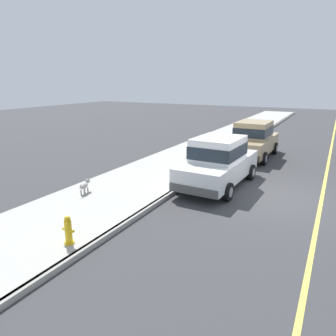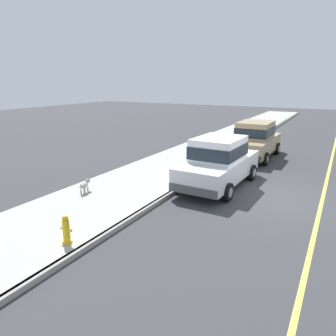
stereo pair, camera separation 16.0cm
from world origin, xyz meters
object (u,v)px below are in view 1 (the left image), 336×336
car_white_sedan (218,161)px  car_tan_sedan (253,139)px  dog_grey (85,185)px  fire_hydrant (68,231)px

car_white_sedan → car_tan_sedan: 5.43m
dog_grey → fire_hydrant: bearing=-53.9°
car_white_sedan → dog_grey: size_ratio=6.29×
car_tan_sedan → dog_grey: size_ratio=6.23×
car_white_sedan → car_tan_sedan: size_ratio=1.01×
dog_grey → car_white_sedan: bearing=42.2°
car_white_sedan → dog_grey: car_white_sedan is taller
dog_grey → fire_hydrant: 3.67m
car_white_sedan → dog_grey: 5.04m
fire_hydrant → car_tan_sedan: bearing=82.4°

